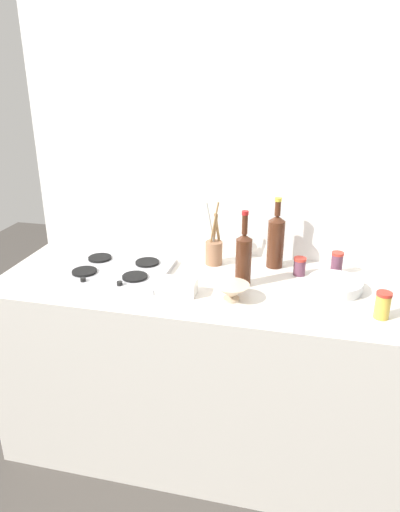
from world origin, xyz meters
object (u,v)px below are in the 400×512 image
Objects in this scene: stovetop_hob at (117,270)px; utensil_crock at (214,250)px; wine_bottle_mid_left at (244,258)px; condiment_jar_spare at (337,263)px; wine_bottle_leftmost at (276,240)px; butter_dish at (176,286)px; mixing_bowl at (232,291)px; plate_stack at (335,285)px; condiment_jar_front at (383,305)px; condiment_jar_rear at (300,266)px.

stovetop_hob is 1.54× the size of utensil_crock.
wine_bottle_mid_left reaches higher than condiment_jar_spare.
wine_bottle_leftmost is at bearing 176.11° from condiment_jar_spare.
condiment_jar_spare is at bearing 28.40° from wine_bottle_mid_left.
mixing_bowl is at bearing -1.30° from butter_dish.
butter_dish is (-0.65, -0.19, 0.01)m from plate_stack.
butter_dish is (-0.23, 0.01, -0.01)m from mixing_bowl.
plate_stack reaches higher than stovetop_hob.
condiment_jar_spare is (0.40, 0.22, -0.07)m from wine_bottle_mid_left.
condiment_jar_front is at bearing -8.02° from stovetop_hob.
wine_bottle_leftmost reaches higher than utensil_crock.
mixing_bowl reaches higher than plate_stack.
utensil_crock reaches higher than condiment_jar_rear.
plate_stack is at bearing -35.96° from wine_bottle_leftmost.
wine_bottle_mid_left is 0.58m from condiment_jar_front.
condiment_jar_front is 0.46m from condiment_jar_rear.
condiment_jar_front is at bearing -1.30° from butter_dish.
utensil_crock is at bearing 130.18° from wine_bottle_mid_left.
wine_bottle_leftmost is 0.26m from wine_bottle_mid_left.
condiment_jar_spare is at bearing 18.07° from condiment_jar_rear.
butter_dish is 2.01× the size of condiment_jar_rear.
wine_bottle_leftmost is 2.00× the size of butter_dish.
plate_stack is at bearing 5.49° from wine_bottle_mid_left.
wine_bottle_mid_left is at bearing 0.61° from stovetop_hob.
condiment_jar_rear reaches higher than plate_stack.
stovetop_hob is 2.86× the size of butter_dish.
mixing_bowl is 0.23m from butter_dish.
mixing_bowl is at bearing 178.70° from condiment_jar_front.
utensil_crock is at bearing 174.59° from condiment_jar_rear.
wine_bottle_leftmost is at bearing 63.63° from wine_bottle_mid_left.
plate_stack is 0.18m from condiment_jar_spare.
wine_bottle_leftmost reaches higher than mixing_bowl.
stovetop_hob is at bearing -160.98° from wine_bottle_leftmost.
utensil_crock is (-0.15, 0.35, 0.03)m from mixing_bowl.
plate_stack is 0.74× the size of utensil_crock.
butter_dish is 0.81m from condiment_jar_front.
wine_bottle_mid_left is 0.27m from utensil_crock.
condiment_jar_spare is (0.66, 0.36, 0.02)m from butter_dish.
mixing_bowl is (0.56, -0.15, 0.02)m from stovetop_hob.
wine_bottle_mid_left is (-0.39, -0.04, 0.10)m from plate_stack.
condiment_jar_rear is (0.49, 0.31, 0.01)m from butter_dish.
wine_bottle_mid_left is at bearing 81.38° from mixing_bowl.
butter_dish is (-0.26, -0.15, -0.09)m from wine_bottle_mid_left.
condiment_jar_rear reaches higher than stovetop_hob.
wine_bottle_leftmost is at bearing 144.04° from plate_stack.
utensil_crock is at bearing 26.55° from stovetop_hob.
stovetop_hob is at bearing 156.52° from butter_dish.
mixing_bowl is 0.38m from utensil_crock.
stovetop_hob is 0.97m from plate_stack.
mixing_bowl is at bearing -155.18° from plate_stack.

